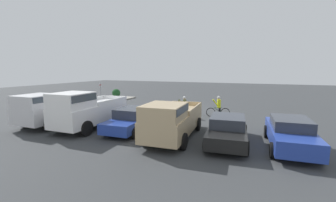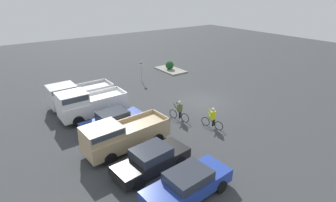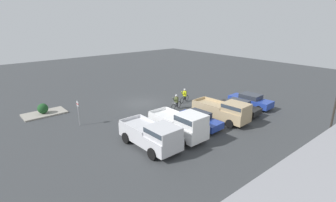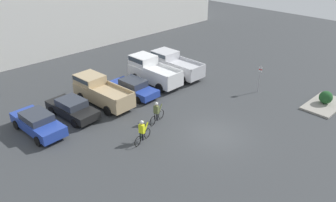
{
  "view_description": "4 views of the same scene",
  "coord_description": "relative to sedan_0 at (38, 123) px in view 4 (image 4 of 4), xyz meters",
  "views": [
    {
      "loc": [
        -6.99,
        20.19,
        3.69
      ],
      "look_at": [
        -0.42,
        4.17,
        1.2
      ],
      "focal_mm": 24.0,
      "sensor_mm": 36.0,
      "label": 1
    },
    {
      "loc": [
        -16.03,
        15.35,
        9.43
      ],
      "look_at": [
        -0.42,
        4.17,
        1.2
      ],
      "focal_mm": 28.0,
      "sensor_mm": 36.0,
      "label": 2
    },
    {
      "loc": [
        16.11,
        23.75,
        9.38
      ],
      "look_at": [
        -0.42,
        4.17,
        1.2
      ],
      "focal_mm": 28.0,
      "sensor_mm": 36.0,
      "label": 3
    },
    {
      "loc": [
        -15.46,
        -11.25,
        12.12
      ],
      "look_at": [
        -0.42,
        4.17,
        1.2
      ],
      "focal_mm": 35.0,
      "sensor_mm": 36.0,
      "label": 4
    }
  ],
  "objects": [
    {
      "name": "warehouse_building",
      "position": [
        8.41,
        19.45,
        2.8
      ],
      "size": [
        51.58,
        12.31,
        7.07
      ],
      "color": "silver",
      "rests_on": "ground_plane"
    },
    {
      "name": "fire_lane_sign",
      "position": [
        16.44,
        -7.0,
        0.71
      ],
      "size": [
        0.06,
        0.3,
        2.39
      ],
      "color": "#9E9EA3",
      "rests_on": "ground_plane"
    },
    {
      "name": "sedan_2",
      "position": [
        8.4,
        0.06,
        -0.05
      ],
      "size": [
        2.12,
        4.66,
        1.37
      ],
      "color": "#233D9E",
      "rests_on": "ground_plane"
    },
    {
      "name": "pickup_truck_2",
      "position": [
        13.99,
        0.84,
        0.39
      ],
      "size": [
        2.38,
        5.39,
        2.13
      ],
      "color": "silver",
      "rests_on": "ground_plane"
    },
    {
      "name": "curb_island",
      "position": [
        18.04,
        -12.11,
        -0.66
      ],
      "size": [
        4.07,
        2.27,
        0.15
      ],
      "primitive_type": "cube",
      "color": "gray",
      "rests_on": "ground_plane"
    },
    {
      "name": "shrub",
      "position": [
        18.13,
        -12.05,
        -0.07
      ],
      "size": [
        1.03,
        1.03,
        1.03
      ],
      "color": "#1E4C23",
      "rests_on": "curb_island"
    },
    {
      "name": "pickup_truck_1",
      "position": [
        11.19,
        0.87,
        0.48
      ],
      "size": [
        2.29,
        5.23,
        2.36
      ],
      "color": "white",
      "rests_on": "ground_plane"
    },
    {
      "name": "cyclist_1",
      "position": [
        4.32,
        -5.9,
        0.07
      ],
      "size": [
        1.76,
        0.6,
        1.63
      ],
      "color": "black",
      "rests_on": "ground_plane"
    },
    {
      "name": "pickup_truck_0",
      "position": [
        5.57,
        0.79,
        0.33
      ],
      "size": [
        2.42,
        5.63,
        2.05
      ],
      "color": "tan",
      "rests_on": "ground_plane"
    },
    {
      "name": "sedan_0",
      "position": [
        0.0,
        0.0,
        0.0
      ],
      "size": [
        2.16,
        4.76,
        1.45
      ],
      "color": "#233D9E",
      "rests_on": "ground_plane"
    },
    {
      "name": "ground_plane",
      "position": [
        8.41,
        -8.7,
        -0.74
      ],
      "size": [
        80.0,
        80.0,
        0.0
      ],
      "primitive_type": "plane",
      "color": "#383A3D"
    },
    {
      "name": "cyclist_0",
      "position": [
        6.7,
        -4.69,
        0.06
      ],
      "size": [
        1.83,
        0.61,
        1.64
      ],
      "color": "black",
      "rests_on": "ground_plane"
    },
    {
      "name": "sedan_1",
      "position": [
        2.8,
        0.33,
        -0.04
      ],
      "size": [
        2.26,
        4.65,
        1.38
      ],
      "color": "black",
      "rests_on": "ground_plane"
    }
  ]
}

